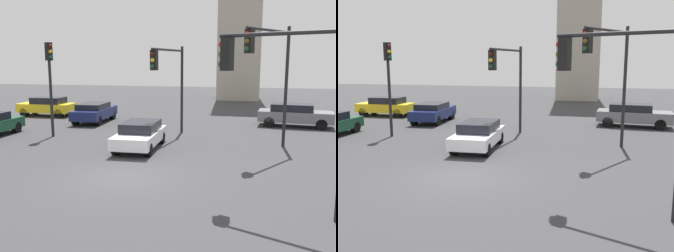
% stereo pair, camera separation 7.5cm
% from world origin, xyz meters
% --- Properties ---
extents(ground_plane, '(100.90, 100.90, 0.00)m').
position_xyz_m(ground_plane, '(0.00, 0.00, 0.00)').
color(ground_plane, '#38383A').
extents(traffic_light_0, '(2.11, 3.43, 5.98)m').
position_xyz_m(traffic_light_0, '(5.33, 5.28, 4.24)').
color(traffic_light_0, black).
rests_on(traffic_light_0, ground_plane).
extents(traffic_light_1, '(0.49, 0.44, 5.34)m').
position_xyz_m(traffic_light_1, '(-6.62, 6.44, 3.71)').
color(traffic_light_1, black).
rests_on(traffic_light_1, ground_plane).
extents(traffic_light_2, '(0.93, 4.31, 5.17)m').
position_xyz_m(traffic_light_2, '(0.06, 7.39, 3.73)').
color(traffic_light_2, black).
rests_on(traffic_light_2, ground_plane).
extents(traffic_light_4, '(3.54, 1.61, 5.24)m').
position_xyz_m(traffic_light_4, '(5.38, -1.73, 3.80)').
color(traffic_light_4, black).
rests_on(traffic_light_4, ground_plane).
extents(car_1, '(2.13, 4.46, 1.39)m').
position_xyz_m(car_1, '(-6.40, 11.75, 0.76)').
color(car_1, navy).
rests_on(car_1, ground_plane).
extents(car_2, '(4.90, 2.40, 1.52)m').
position_xyz_m(car_2, '(7.31, 13.06, 0.81)').
color(car_2, slate).
rests_on(car_2, ground_plane).
extents(car_4, '(1.97, 4.21, 1.34)m').
position_xyz_m(car_4, '(-0.81, 4.68, 0.71)').
color(car_4, silver).
rests_on(car_4, ground_plane).
extents(car_5, '(4.36, 1.86, 1.50)m').
position_xyz_m(car_5, '(-11.38, 13.84, 0.80)').
color(car_5, yellow).
rests_on(car_5, ground_plane).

